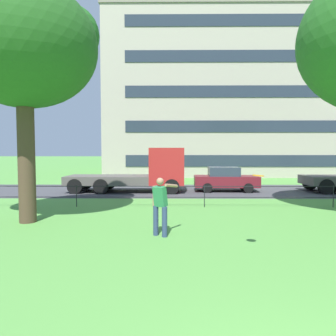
{
  "coord_description": "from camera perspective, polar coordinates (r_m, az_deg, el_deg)",
  "views": [
    {
      "loc": [
        -1.53,
        -2.01,
        2.55
      ],
      "look_at": [
        -1.64,
        9.33,
        1.92
      ],
      "focal_mm": 32.41,
      "sensor_mm": 36.0,
      "label": 1
    }
  ],
  "objects": [
    {
      "name": "street_strip",
      "position": [
        19.76,
        4.99,
        -4.23
      ],
      "size": [
        80.0,
        6.75,
        0.01
      ],
      "primitive_type": "cube",
      "color": "#424247",
      "rests_on": "ground"
    },
    {
      "name": "park_fence",
      "position": [
        13.93,
        6.87,
        -4.56
      ],
      "size": [
        35.14,
        0.04,
        1.0
      ],
      "color": "black",
      "rests_on": "ground"
    },
    {
      "name": "tree_small_lawn",
      "position": [
        12.59,
        -25.7,
        19.32
      ],
      "size": [
        5.53,
        5.14,
        8.4
      ],
      "color": "#4C3828",
      "rests_on": "ground"
    },
    {
      "name": "person_thrower",
      "position": [
        9.13,
        -1.45,
        -6.88
      ],
      "size": [
        0.78,
        0.67,
        1.76
      ],
      "color": "navy",
      "rests_on": "ground"
    },
    {
      "name": "frisbee",
      "position": [
        7.54,
        16.61,
        -1.37
      ],
      "size": [
        0.31,
        0.31,
        0.05
      ],
      "color": "orange"
    },
    {
      "name": "flatbed_truck_left",
      "position": [
        19.07,
        -4.64,
        -0.83
      ],
      "size": [
        7.33,
        2.5,
        2.75
      ],
      "color": "#B22323",
      "rests_on": "ground"
    },
    {
      "name": "car_maroon_right",
      "position": [
        19.61,
        10.73,
        -2.05
      ],
      "size": [
        4.05,
        1.91,
        1.54
      ],
      "color": "maroon",
      "rests_on": "ground"
    },
    {
      "name": "apartment_building_background",
      "position": [
        37.8,
        12.7,
        11.93
      ],
      "size": [
        29.04,
        15.74,
        16.69
      ],
      "color": "#ADA393",
      "rests_on": "ground"
    }
  ]
}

